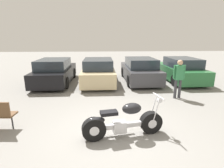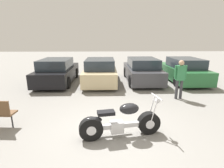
{
  "view_description": "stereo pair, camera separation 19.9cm",
  "coord_description": "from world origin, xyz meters",
  "px_view_note": "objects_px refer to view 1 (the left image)",
  "views": [
    {
      "loc": [
        -0.34,
        -4.43,
        2.56
      ],
      "look_at": [
        0.07,
        2.03,
        0.85
      ],
      "focal_mm": 28.0,
      "sensor_mm": 36.0,
      "label": 1
    },
    {
      "loc": [
        -0.14,
        -4.44,
        2.56
      ],
      "look_at": [
        0.07,
        2.03,
        0.85
      ],
      "focal_mm": 28.0,
      "sensor_mm": 36.0,
      "label": 2
    }
  ],
  "objects_px": {
    "motorcycle": "(123,122)",
    "person_standing": "(179,76)",
    "parked_car_dark_grey": "(140,70)",
    "parked_car_black": "(55,72)",
    "parked_car_green": "(180,70)",
    "parked_car_champagne": "(98,72)"
  },
  "relations": [
    {
      "from": "parked_car_champagne",
      "to": "parked_car_dark_grey",
      "type": "height_order",
      "value": "same"
    },
    {
      "from": "parked_car_champagne",
      "to": "person_standing",
      "type": "bearing_deg",
      "value": -40.48
    },
    {
      "from": "parked_car_champagne",
      "to": "person_standing",
      "type": "xyz_separation_m",
      "value": [
        3.46,
        -2.96,
        0.34
      ]
    },
    {
      "from": "motorcycle",
      "to": "parked_car_green",
      "type": "height_order",
      "value": "parked_car_green"
    },
    {
      "from": "parked_car_champagne",
      "to": "motorcycle",
      "type": "bearing_deg",
      "value": -83.13
    },
    {
      "from": "parked_car_green",
      "to": "person_standing",
      "type": "relative_size",
      "value": 2.51
    },
    {
      "from": "parked_car_black",
      "to": "person_standing",
      "type": "xyz_separation_m",
      "value": [
        5.96,
        -3.02,
        0.34
      ]
    },
    {
      "from": "person_standing",
      "to": "parked_car_green",
      "type": "bearing_deg",
      "value": 64.31
    },
    {
      "from": "parked_car_champagne",
      "to": "parked_car_dark_grey",
      "type": "xyz_separation_m",
      "value": [
        2.49,
        0.25,
        0.0
      ]
    },
    {
      "from": "parked_car_black",
      "to": "parked_car_green",
      "type": "height_order",
      "value": "same"
    },
    {
      "from": "parked_car_black",
      "to": "person_standing",
      "type": "bearing_deg",
      "value": -26.86
    },
    {
      "from": "parked_car_dark_grey",
      "to": "parked_car_green",
      "type": "height_order",
      "value": "same"
    },
    {
      "from": "parked_car_green",
      "to": "parked_car_champagne",
      "type": "bearing_deg",
      "value": -177.5
    },
    {
      "from": "motorcycle",
      "to": "person_standing",
      "type": "height_order",
      "value": "person_standing"
    },
    {
      "from": "motorcycle",
      "to": "parked_car_black",
      "type": "xyz_separation_m",
      "value": [
        -3.2,
        5.93,
        0.24
      ]
    },
    {
      "from": "parked_car_black",
      "to": "motorcycle",
      "type": "bearing_deg",
      "value": -61.62
    },
    {
      "from": "parked_car_dark_grey",
      "to": "parked_car_black",
      "type": "bearing_deg",
      "value": -177.86
    },
    {
      "from": "parked_car_black",
      "to": "person_standing",
      "type": "relative_size",
      "value": 2.51
    },
    {
      "from": "motorcycle",
      "to": "parked_car_dark_grey",
      "type": "height_order",
      "value": "parked_car_dark_grey"
    },
    {
      "from": "motorcycle",
      "to": "parked_car_dark_grey",
      "type": "bearing_deg",
      "value": 73.69
    },
    {
      "from": "parked_car_dark_grey",
      "to": "person_standing",
      "type": "relative_size",
      "value": 2.51
    },
    {
      "from": "motorcycle",
      "to": "parked_car_black",
      "type": "distance_m",
      "value": 6.74
    }
  ]
}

